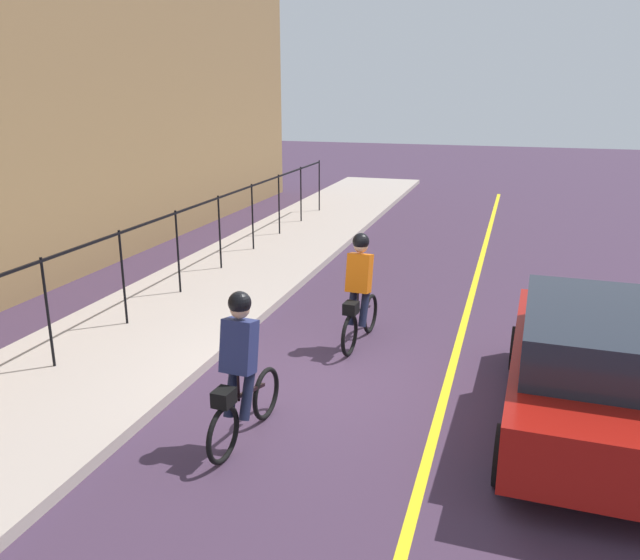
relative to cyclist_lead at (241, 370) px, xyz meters
The scene contains 7 objects.
ground_plane 1.96m from the cyclist_lead, 16.90° to the right, with size 80.00×80.00×0.00m, color #3E2B40.
lane_line_centre 2.83m from the cyclist_lead, 51.76° to the right, with size 36.00×0.12×0.01m, color yellow.
sidewalk 3.44m from the cyclist_lead, 60.21° to the left, with size 40.00×3.20×0.15m, color #A99B91.
iron_fence 4.26m from the cyclist_lead, 51.12° to the left, with size 21.80×0.04×1.60m.
cyclist_lead is the anchor object (origin of this frame).
cyclist_follow 3.30m from the cyclist_lead, ahead, with size 1.71×0.39×1.83m.
patrol_sedan 4.08m from the cyclist_lead, 69.13° to the right, with size 4.45×2.03×1.58m.
Camera 1 is at (-7.72, -2.31, 3.95)m, focal length 36.02 mm.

